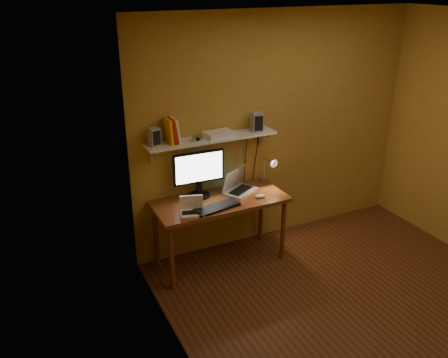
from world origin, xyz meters
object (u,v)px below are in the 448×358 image
speaker_right (257,122)px  shelf_camera (197,139)px  desk (220,207)px  desk_lamp (269,167)px  mouse (260,196)px  laptop (237,185)px  wall_shelf (212,139)px  monitor (199,172)px  speaker_left (154,137)px  router (219,134)px  netbook (192,208)px  keyboard (217,207)px

speaker_right → shelf_camera: (-0.70, -0.04, -0.07)m
desk → desk_lamp: desk_lamp is taller
mouse → laptop: bearing=123.7°
laptop → wall_shelf: bearing=133.8°
shelf_camera → monitor: bearing=57.6°
laptop → desk_lamp: desk_lamp is taller
desk_lamp → speaker_left: size_ratio=2.10×
router → wall_shelf: bearing=179.2°
speaker_left → wall_shelf: bearing=-12.0°
monitor → netbook: bearing=-121.7°
keyboard → speaker_right: (0.63, 0.34, 0.71)m
monitor → wall_shelf: bearing=7.7°
laptop → speaker_right: size_ratio=2.11×
monitor → shelf_camera: shelf_camera is taller
router → desk: bearing=-112.5°
keyboard → mouse: (0.52, 0.03, 0.01)m
netbook → router: bearing=53.4°
netbook → speaker_right: 1.16m
speaker_left → router: (0.69, -0.01, -0.06)m
laptop → speaker_right: (0.25, 0.06, 0.66)m
monitor → speaker_left: (-0.45, 0.02, 0.44)m
wall_shelf → mouse: size_ratio=14.28×
desk → mouse: 0.44m
wall_shelf → router: bearing=-0.8°
monitor → laptop: 0.48m
netbook → speaker_left: speaker_left is taller
wall_shelf → desk_lamp: size_ratio=3.73×
netbook → shelf_camera: shelf_camera is taller
mouse → netbook: bearing=-174.5°
wall_shelf → monitor: bearing=-174.4°
desk → laptop: size_ratio=3.29×
desk_lamp → router: 0.73m
shelf_camera → wall_shelf: bearing=18.4°
wall_shelf → laptop: bearing=-16.6°
netbook → router: size_ratio=0.90×
monitor → shelf_camera: bearing=-120.2°
desk → laptop: 0.32m
desk_lamp → speaker_right: bearing=161.4°
monitor → desk: bearing=-46.0°
desk → shelf_camera: (-0.19, 0.13, 0.74)m
monitor → netbook: monitor is taller
desk_lamp → mouse: bearing=-134.9°
netbook → router: router is taller
netbook → speaker_right: size_ratio=1.33×
desk → speaker_left: size_ratio=7.85×
keyboard → desk_lamp: size_ratio=1.29×
desk → monitor: size_ratio=2.55×
desk → speaker_right: size_ratio=6.95×
laptop → router: (-0.18, 0.08, 0.58)m
wall_shelf → netbook: (-0.38, -0.34, -0.56)m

